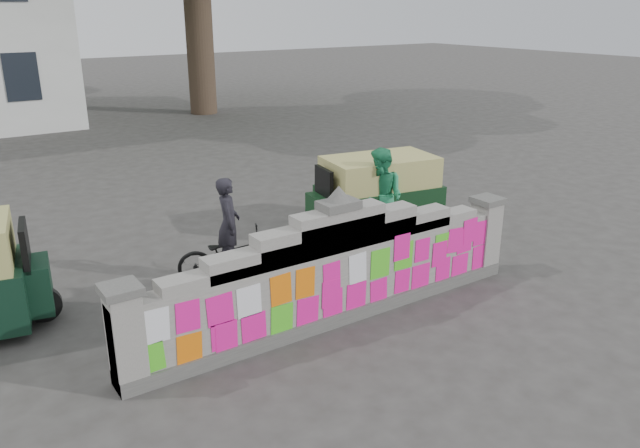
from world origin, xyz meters
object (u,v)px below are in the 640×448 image
object	(u,v)px
pedestrian	(382,197)
cyclist_bike	(230,256)
rickshaw_right	(376,193)
cyclist_rider	(229,238)

from	to	relation	value
pedestrian	cyclist_bike	bearing A→B (deg)	-102.01
pedestrian	rickshaw_right	xyz separation A→B (m)	(0.34, 0.58, -0.13)
cyclist_rider	cyclist_bike	bearing A→B (deg)	0.00
cyclist_bike	pedestrian	world-z (taller)	pedestrian
pedestrian	cyclist_rider	bearing A→B (deg)	-102.01
cyclist_bike	cyclist_rider	xyz separation A→B (m)	(0.00, 0.00, 0.31)
cyclist_bike	cyclist_rider	distance (m)	0.31
cyclist_rider	rickshaw_right	bearing A→B (deg)	-56.70
pedestrian	rickshaw_right	size ratio (longest dim) A/B	0.65
cyclist_bike	pedestrian	size ratio (longest dim) A/B	0.93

